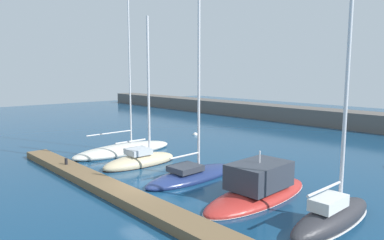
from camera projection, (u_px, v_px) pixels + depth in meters
ground_plane at (145, 191)px, 20.48m from camera, size 120.00×120.00×0.00m
dock_pier at (120, 194)px, 19.33m from camera, size 25.97×1.53×0.48m
breakwater_seawall at (371, 122)px, 41.65m from camera, size 108.00×4.00×2.06m
sailboat_ivory_nearest at (124, 149)px, 30.11m from camera, size 2.97×9.18×19.35m
sailboat_sand_second at (140, 160)px, 26.22m from camera, size 2.08×6.09×11.22m
sailboat_navy_third at (192, 173)px, 22.85m from camera, size 2.62×7.46×15.96m
motorboat_red_fourth at (259, 189)px, 19.34m from camera, size 3.05×8.38×3.04m
sailboat_charcoal_fifth at (332, 215)px, 15.86m from camera, size 1.61×6.42×11.93m
mooring_buoy_white at (195, 135)px, 38.77m from camera, size 0.55×0.55×0.55m
dock_bollard at (66, 161)px, 24.46m from camera, size 0.20×0.20×0.44m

